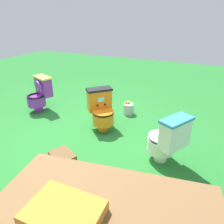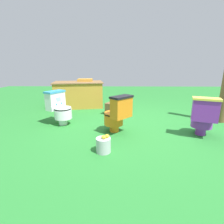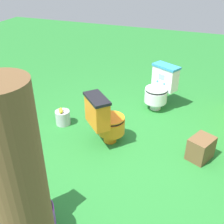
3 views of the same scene
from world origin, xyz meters
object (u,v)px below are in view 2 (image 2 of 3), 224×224
Objects in this scene: toilet_orange at (117,114)px; small_crate at (112,109)px; lemon_bucket at (103,145)px; toilet_purple at (203,116)px; vendor_table at (79,94)px; toilet_white at (60,108)px.

small_crate is (-0.11, 1.25, -0.22)m from toilet_orange.
small_crate is 2.04m from lemon_bucket.
toilet_purple is 1.00× the size of toilet_orange.
vendor_table is 4.97× the size of small_crate.
toilet_purple is at bearing 20.10° from lemon_bucket.
lemon_bucket is (0.95, -2.91, -0.28)m from vendor_table.
toilet_white is at bearing 113.12° from toilet_orange.
toilet_purple is 2.17m from small_crate.
small_crate is (1.05, -0.87, -0.24)m from vendor_table.
toilet_white is at bearing -171.66° from toilet_purple.
toilet_orange is at bearing 75.11° from lemon_bucket.
toilet_purple is 2.63× the size of lemon_bucket.
vendor_table is 3.07m from lemon_bucket.
toilet_purple is 1.00× the size of toilet_white.
toilet_purple is 1.55m from toilet_orange.
small_crate is at bearing 160.69° from toilet_purple.
toilet_white is (-1.24, 0.47, 0.00)m from toilet_orange.
lemon_bucket is at bearing -150.78° from toilet_orange.
toilet_white is 1.65m from vendor_table.
lemon_bucket is (1.03, -1.26, -0.25)m from toilet_white.
vendor_table reaches higher than toilet_orange.
toilet_purple is at bearing -40.04° from vendor_table.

